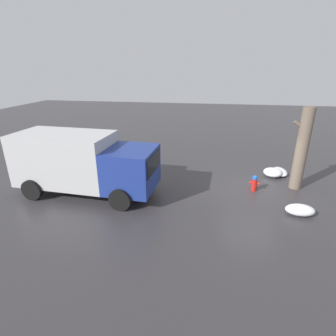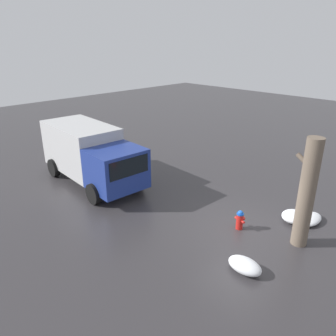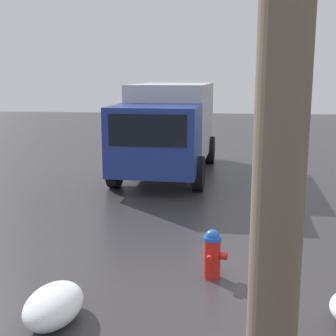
# 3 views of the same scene
# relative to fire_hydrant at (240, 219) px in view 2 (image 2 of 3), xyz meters

# --- Properties ---
(ground_plane) EXTENTS (60.00, 60.00, 0.00)m
(ground_plane) POSITION_rel_fire_hydrant_xyz_m (0.00, 0.00, -0.38)
(ground_plane) COLOR #333033
(fire_hydrant) EXTENTS (0.46, 0.36, 0.74)m
(fire_hydrant) POSITION_rel_fire_hydrant_xyz_m (0.00, 0.00, 0.00)
(fire_hydrant) COLOR red
(fire_hydrant) RESTS_ON ground_plane
(tree_trunk) EXTENTS (0.80, 0.53, 3.74)m
(tree_trunk) POSITION_rel_fire_hydrant_xyz_m (-1.94, -0.65, 1.50)
(tree_trunk) COLOR #6B5B4C
(tree_trunk) RESTS_ON ground_plane
(delivery_truck) EXTENTS (6.20, 2.78, 2.67)m
(delivery_truck) POSITION_rel_fire_hydrant_xyz_m (7.48, 1.43, 1.08)
(delivery_truck) COLOR navy
(delivery_truck) RESTS_ON ground_plane
(snow_pile_by_hydrant) EXTENTS (0.93, 0.96, 0.42)m
(snow_pile_by_hydrant) POSITION_rel_fire_hydrant_xyz_m (-1.19, -1.90, -0.17)
(snow_pile_by_hydrant) COLOR white
(snow_pile_by_hydrant) RESTS_ON ground_plane
(snow_pile_curbside) EXTENTS (1.08, 0.67, 0.41)m
(snow_pile_curbside) POSITION_rel_fire_hydrant_xyz_m (-1.45, 1.90, -0.17)
(snow_pile_curbside) COLOR white
(snow_pile_curbside) RESTS_ON ground_plane
(snow_pile_by_tree) EXTENTS (0.71, 1.28, 0.26)m
(snow_pile_by_tree) POSITION_rel_fire_hydrant_xyz_m (-1.63, -2.29, -0.25)
(snow_pile_by_tree) COLOR white
(snow_pile_by_tree) RESTS_ON ground_plane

